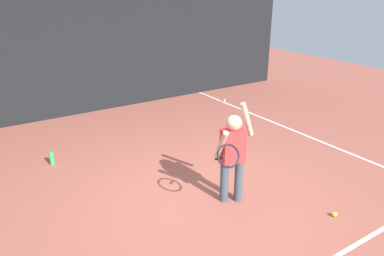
# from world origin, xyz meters

# --- Properties ---
(ground_plane) EXTENTS (20.00, 20.00, 0.00)m
(ground_plane) POSITION_xyz_m (0.00, 0.00, 0.00)
(ground_plane) COLOR #9E5142
(court_line_sideline) EXTENTS (0.05, 9.00, 0.00)m
(court_line_sideline) POSITION_xyz_m (2.98, 1.00, 0.00)
(court_line_sideline) COLOR white
(court_line_sideline) RESTS_ON ground
(back_fence_windscreen) EXTENTS (10.94, 0.08, 3.24)m
(back_fence_windscreen) POSITION_xyz_m (0.00, 4.49, 1.62)
(back_fence_windscreen) COLOR black
(back_fence_windscreen) RESTS_ON ground
(fence_post_2) EXTENTS (0.09, 0.09, 3.39)m
(fence_post_2) POSITION_xyz_m (0.00, 4.55, 1.69)
(fence_post_2) COLOR slate
(fence_post_2) RESTS_ON ground
(fence_post_3) EXTENTS (0.09, 0.09, 3.39)m
(fence_post_3) POSITION_xyz_m (2.66, 4.55, 1.69)
(fence_post_3) COLOR slate
(fence_post_3) RESTS_ON ground
(fence_post_4) EXTENTS (0.09, 0.09, 3.39)m
(fence_post_4) POSITION_xyz_m (5.32, 4.55, 1.69)
(fence_post_4) COLOR slate
(fence_post_4) RESTS_ON ground
(tennis_player) EXTENTS (0.80, 0.57, 1.35)m
(tennis_player) POSITION_xyz_m (0.32, -0.20, 0.73)
(tennis_player) COLOR #3F4C59
(tennis_player) RESTS_ON ground
(water_bottle) EXTENTS (0.07, 0.07, 0.22)m
(water_bottle) POSITION_xyz_m (-1.41, 2.21, 0.11)
(water_bottle) COLOR green
(water_bottle) RESTS_ON ground
(tennis_ball_2) EXTENTS (0.07, 0.07, 0.07)m
(tennis_ball_2) POSITION_xyz_m (3.02, 3.42, 0.03)
(tennis_ball_2) COLOR #CCE033
(tennis_ball_2) RESTS_ON ground
(tennis_ball_3) EXTENTS (0.07, 0.07, 0.07)m
(tennis_ball_3) POSITION_xyz_m (1.18, -1.18, 0.03)
(tennis_ball_3) COLOR #CCE033
(tennis_ball_3) RESTS_ON ground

